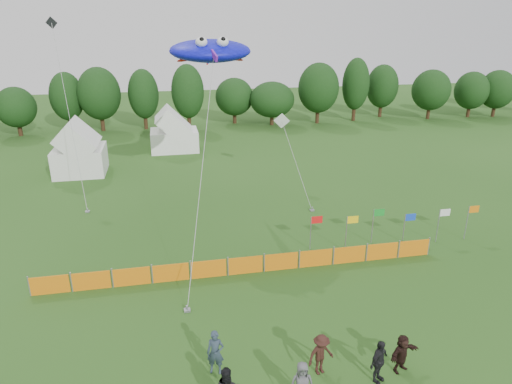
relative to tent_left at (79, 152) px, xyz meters
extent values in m
plane|color=#234C16|center=(11.78, -27.73, -1.97)|extent=(160.00, 160.00, 0.00)
cylinder|color=#382314|center=(-9.46, 16.77, -1.01)|extent=(0.50, 0.50, 1.91)
ellipsoid|color=black|center=(-9.46, 16.77, 1.48)|extent=(4.61, 4.61, 4.30)
cylinder|color=#382314|center=(-3.95, 18.48, -0.78)|extent=(0.50, 0.50, 2.38)
ellipsoid|color=black|center=(-3.95, 18.48, 2.33)|extent=(4.09, 4.09, 5.35)
cylinder|color=#382314|center=(0.03, 17.66, -0.68)|extent=(0.50, 0.50, 2.57)
ellipsoid|color=black|center=(0.03, 17.66, 2.68)|extent=(5.20, 5.20, 5.79)
cylinder|color=#382314|center=(5.34, 17.59, -0.74)|extent=(0.50, 0.50, 2.46)
ellipsoid|color=black|center=(5.34, 17.59, 2.48)|extent=(3.78, 3.78, 5.55)
cylinder|color=#382314|center=(10.79, 16.19, -0.64)|extent=(0.50, 0.50, 2.66)
ellipsoid|color=black|center=(10.79, 16.19, 2.84)|extent=(4.05, 4.05, 5.99)
cylinder|color=#382314|center=(17.06, 18.80, -0.98)|extent=(0.50, 0.50, 1.98)
ellipsoid|color=black|center=(17.06, 18.80, 1.61)|extent=(5.06, 5.06, 4.46)
cylinder|color=#382314|center=(21.77, 16.84, -1.04)|extent=(0.50, 0.50, 1.86)
ellipsoid|color=black|center=(21.77, 16.84, 1.39)|extent=(5.86, 5.86, 4.18)
cylinder|color=#382314|center=(28.05, 16.65, -0.66)|extent=(0.50, 0.50, 2.62)
ellipsoid|color=black|center=(28.05, 16.65, 2.76)|extent=(5.41, 5.41, 5.89)
cylinder|color=#382314|center=(33.56, 17.26, -0.58)|extent=(0.50, 0.50, 2.78)
ellipsoid|color=black|center=(33.56, 17.26, 3.05)|extent=(3.67, 3.67, 6.26)
cylinder|color=#382314|center=(38.44, 19.15, -0.76)|extent=(0.50, 0.50, 2.42)
ellipsoid|color=black|center=(38.44, 19.15, 2.40)|extent=(4.46, 4.46, 5.44)
cylinder|color=#382314|center=(44.47, 16.40, -0.85)|extent=(0.50, 0.50, 2.24)
ellipsoid|color=black|center=(44.47, 16.40, 2.07)|extent=(5.26, 5.26, 5.03)
cylinder|color=#382314|center=(50.87, 16.42, -0.92)|extent=(0.50, 0.50, 2.10)
ellipsoid|color=black|center=(50.87, 16.42, 1.83)|extent=(4.74, 4.74, 4.73)
cylinder|color=#382314|center=(54.62, 15.96, -0.89)|extent=(0.50, 0.50, 2.16)
ellipsoid|color=black|center=(54.62, 15.96, 1.94)|extent=(4.88, 4.88, 4.87)
cube|color=white|center=(0.00, 0.00, -0.78)|extent=(4.33, 4.33, 2.38)
cube|color=white|center=(8.61, 6.38, -0.89)|extent=(4.91, 3.92, 2.16)
cube|color=orange|center=(1.45, -20.43, -1.47)|extent=(1.90, 0.06, 1.00)
cube|color=orange|center=(3.45, -20.43, -1.47)|extent=(1.90, 0.06, 1.00)
cube|color=orange|center=(5.45, -20.43, -1.47)|extent=(1.90, 0.06, 1.00)
cube|color=orange|center=(7.45, -20.43, -1.47)|extent=(1.90, 0.06, 1.00)
cube|color=orange|center=(9.45, -20.43, -1.47)|extent=(1.90, 0.06, 1.00)
cube|color=orange|center=(11.45, -20.43, -1.47)|extent=(1.90, 0.06, 1.00)
cube|color=orange|center=(13.45, -20.43, -1.47)|extent=(1.90, 0.06, 1.00)
cube|color=orange|center=(15.45, -20.43, -1.47)|extent=(1.90, 0.06, 1.00)
cube|color=orange|center=(17.45, -20.43, -1.47)|extent=(1.90, 0.06, 1.00)
cube|color=orange|center=(19.45, -20.43, -1.47)|extent=(1.90, 0.06, 1.00)
cube|color=orange|center=(21.45, -20.43, -1.47)|extent=(1.90, 0.06, 1.00)
cylinder|color=gray|center=(15.78, -18.42, -0.90)|extent=(0.06, 0.06, 2.13)
cube|color=red|center=(16.13, -18.42, -0.06)|extent=(0.70, 0.02, 0.45)
cylinder|color=gray|center=(17.78, -19.03, -0.85)|extent=(0.06, 0.06, 2.23)
cube|color=yellow|center=(18.13, -19.03, 0.04)|extent=(0.70, 0.02, 0.45)
cylinder|color=gray|center=(19.78, -18.35, -0.85)|extent=(0.06, 0.06, 2.23)
cube|color=#148C26|center=(20.13, -18.35, 0.04)|extent=(0.70, 0.02, 0.45)
cylinder|color=gray|center=(21.78, -18.59, -1.04)|extent=(0.06, 0.06, 1.85)
cube|color=blue|center=(22.13, -18.59, -0.34)|extent=(0.70, 0.02, 0.45)
cylinder|color=gray|center=(23.78, -19.06, -0.87)|extent=(0.06, 0.06, 2.19)
cube|color=white|center=(24.13, -19.06, -0.01)|extent=(0.70, 0.02, 0.45)
cylinder|color=gray|center=(25.78, -19.04, -0.85)|extent=(0.06, 0.06, 2.24)
cube|color=orange|center=(26.13, -19.04, 0.04)|extent=(0.70, 0.02, 0.45)
imported|color=#293745|center=(8.99, -27.58, -1.04)|extent=(0.77, 0.61, 1.86)
imported|color=black|center=(12.97, -28.43, -1.10)|extent=(1.25, 0.91, 1.73)
imported|color=black|center=(14.97, -29.28, -1.06)|extent=(1.13, 0.94, 1.81)
imported|color=#505055|center=(11.81, -29.72, -1.11)|extent=(0.90, 0.64, 1.72)
imported|color=black|center=(16.11, -28.93, -1.16)|extent=(1.57, 0.99, 1.61)
ellipsoid|color=#1012ED|center=(10.79, -12.33, 9.26)|extent=(5.43, 4.32, 1.79)
sphere|color=white|center=(10.16, -13.43, 9.81)|extent=(0.72, 0.72, 0.72)
sphere|color=white|center=(11.43, -13.43, 9.81)|extent=(0.72, 0.72, 0.72)
ellipsoid|color=red|center=(9.43, -12.16, 8.79)|extent=(1.50, 0.66, 0.23)
ellipsoid|color=red|center=(12.16, -12.16, 8.79)|extent=(1.50, 0.66, 0.23)
cube|color=purple|center=(10.79, -14.28, 9.09)|extent=(0.37, 0.96, 0.70)
cylinder|color=#A5A5A5|center=(9.45, -18.66, 3.50)|extent=(2.72, 9.32, 10.95)
cube|color=gray|center=(8.11, -23.30, -1.92)|extent=(0.30, 0.30, 0.10)
cube|color=silver|center=(17.11, -6.08, 3.35)|extent=(1.31, 0.36, 1.31)
cylinder|color=#A5A5A5|center=(17.44, -9.41, 0.69)|extent=(0.70, 6.66, 5.34)
cube|color=gray|center=(17.78, -12.73, -1.92)|extent=(0.30, 0.30, 0.10)
cube|color=black|center=(-0.36, -1.89, 10.88)|extent=(0.93, 0.27, 0.93)
cylinder|color=#A5A5A5|center=(0.71, -5.81, 4.46)|extent=(2.17, 7.87, 12.87)
cube|color=gray|center=(1.78, -9.73, -1.92)|extent=(0.30, 0.30, 0.10)
camera|label=1|loc=(7.68, -41.91, 10.91)|focal=32.00mm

